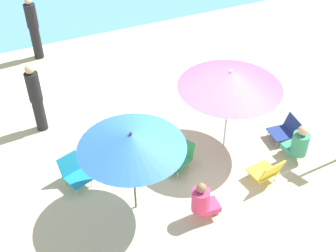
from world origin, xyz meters
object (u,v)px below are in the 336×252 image
person_a (36,98)px  person_c (298,143)px  beach_chair_b (267,171)px  beach_chair_c (178,155)px  beach_chair_d (286,130)px  person_d (34,28)px  umbrella_blue (132,141)px  umbrella_purple (231,79)px  person_b (203,201)px  swim_ring (170,138)px  beach_chair_a (74,172)px

person_a → person_c: 5.70m
beach_chair_b → beach_chair_c: (-1.40, 1.15, -0.01)m
beach_chair_d → person_d: (-4.28, 5.83, 0.63)m
beach_chair_b → person_a: (-3.72, 3.55, 0.54)m
umbrella_blue → beach_chair_c: 1.93m
umbrella_blue → person_c: 3.75m
beach_chair_d → person_d: bearing=-47.8°
umbrella_purple → person_b: (-1.37, -1.60, -1.26)m
beach_chair_c → person_c: (2.36, -0.84, 0.14)m
person_b → beach_chair_d: bearing=27.8°
umbrella_purple → swim_ring: bearing=146.8°
beach_chair_b → person_c: 1.02m
beach_chair_c → person_b: 1.45m
swim_ring → person_a: bearing=148.1°
swim_ring → beach_chair_b: bearing=-58.9°
beach_chair_a → umbrella_blue: bearing=19.4°
beach_chair_b → swim_ring: 2.32m
umbrella_purple → person_c: umbrella_purple is taller
beach_chair_a → beach_chair_c: bearing=59.4°
person_d → swim_ring: bearing=-81.2°
beach_chair_b → person_d: (-3.14, 6.80, 0.58)m
umbrella_purple → beach_chair_c: umbrella_purple is taller
umbrella_purple → person_d: 6.27m
person_b → person_c: person_c is taller
person_c → person_d: 7.68m
umbrella_blue → beach_chair_a: 1.96m
beach_chair_a → person_c: size_ratio=0.73×
person_c → swim_ring: (-2.15, 1.66, -0.40)m
person_a → person_c: size_ratio=1.81×
beach_chair_d → person_b: person_b is taller
beach_chair_b → beach_chair_d: bearing=-57.6°
umbrella_purple → beach_chair_d: size_ratio=3.44×
person_a → umbrella_blue: bearing=52.2°
beach_chair_a → person_c: 4.61m
beach_chair_c → person_d: (-1.74, 5.64, 0.58)m
beach_chair_c → person_a: person_a is taller
person_a → person_d: (0.58, 3.25, 0.04)m
person_b → person_d: (-1.57, 7.08, 0.43)m
beach_chair_d → person_b: bearing=30.6°
umbrella_blue → person_c: size_ratio=1.99×
beach_chair_d → person_d: 7.26m
person_a → beach_chair_b: bearing=78.4°
person_a → swim_ring: person_a is taller
umbrella_purple → person_c: 1.99m
umbrella_purple → person_d: (-2.94, 5.47, -0.83)m
beach_chair_c → umbrella_blue: bearing=0.5°
beach_chair_a → beach_chair_d: (4.62, -0.59, -0.03)m
beach_chair_a → person_d: bearing=156.7°
umbrella_blue → beach_chair_b: (2.59, -0.47, -1.34)m
beach_chair_c → person_b: person_b is taller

